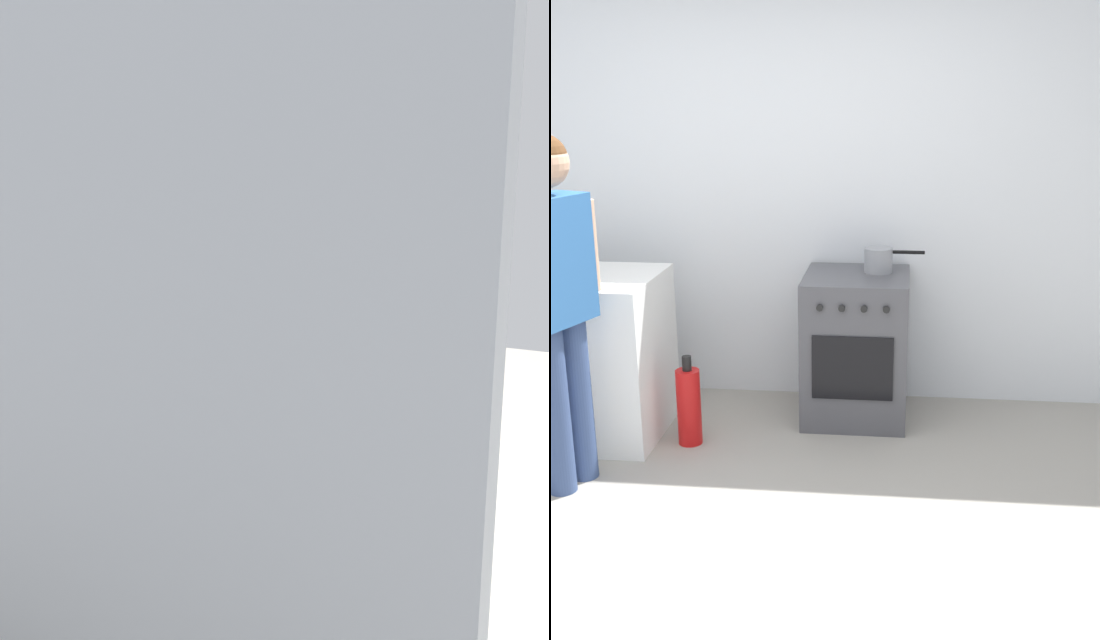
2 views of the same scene
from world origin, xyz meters
The scene contains 6 objects.
ground_plane centered at (0.00, 0.00, 0.00)m, with size 8.00×8.00×0.00m, color gray.
back_wall centered at (0.00, 1.95, 1.30)m, with size 6.00×0.10×2.60m, color silver.
oven_left centered at (0.35, 1.58, 0.43)m, with size 0.59×0.62×0.85m.
pot centered at (0.47, 1.66, 0.92)m, with size 0.34×0.16×0.14m.
person centered at (-0.97, 0.59, 1.01)m, with size 0.30×0.55×1.68m.
fire_extinguisher centered at (-0.52, 1.10, 0.22)m, with size 0.13×0.13×0.50m.
Camera 2 is at (0.62, -2.81, 1.89)m, focal length 45.00 mm.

